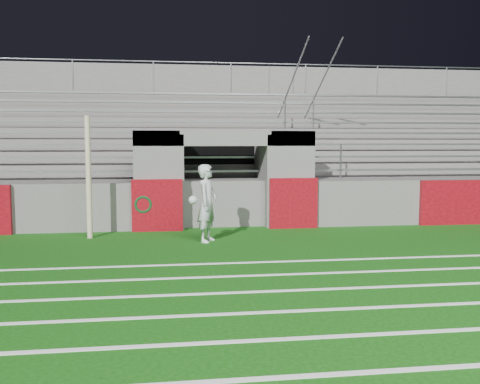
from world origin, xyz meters
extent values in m
plane|color=#0F450B|center=(0.00, 0.00, 0.00)|extent=(90.00, 90.00, 0.00)
cylinder|color=beige|center=(-3.40, 2.17, 1.46)|extent=(0.13, 0.13, 2.92)
cube|color=white|center=(0.00, -6.00, 0.01)|extent=(28.00, 0.09, 0.01)
cube|color=white|center=(0.00, -5.00, 0.01)|extent=(28.00, 0.09, 0.01)
cube|color=white|center=(0.00, -4.00, 0.01)|extent=(28.00, 0.09, 0.01)
cube|color=white|center=(0.00, -3.00, 0.01)|extent=(28.00, 0.09, 0.01)
cube|color=white|center=(0.00, -2.00, 0.01)|extent=(28.00, 0.09, 0.01)
cube|color=white|center=(0.00, -1.00, 0.01)|extent=(28.00, 0.09, 0.01)
cube|color=#5B5856|center=(-1.80, 3.50, 1.30)|extent=(1.20, 1.00, 2.60)
cube|color=#5B5856|center=(1.80, 3.50, 1.30)|extent=(1.20, 1.00, 2.60)
cube|color=black|center=(0.00, 5.20, 1.25)|extent=(2.60, 0.20, 2.50)
cube|color=#5B5856|center=(-1.15, 4.10, 1.25)|extent=(0.10, 2.20, 2.50)
cube|color=#5B5856|center=(1.15, 4.10, 1.25)|extent=(0.10, 2.20, 2.50)
cube|color=#5B5856|center=(0.00, 3.50, 2.40)|extent=(4.80, 1.00, 0.40)
cube|color=#5B5856|center=(0.00, 7.35, 1.15)|extent=(26.00, 8.00, 0.20)
cube|color=#5B5856|center=(0.00, 7.35, 0.53)|extent=(26.00, 8.00, 1.05)
cube|color=#650810|center=(-1.80, 2.94, 0.68)|extent=(1.30, 0.15, 1.35)
cube|color=#650810|center=(1.80, 2.94, 0.68)|extent=(1.30, 0.15, 1.35)
cube|color=#650810|center=(6.50, 2.94, 0.62)|extent=(2.20, 0.15, 1.25)
cube|color=gray|center=(0.00, 4.43, 1.47)|extent=(23.00, 0.28, 0.06)
cube|color=#5B5856|center=(0.00, 5.28, 1.44)|extent=(24.00, 0.75, 0.38)
cube|color=gray|center=(0.00, 5.18, 1.85)|extent=(23.00, 0.28, 0.06)
cube|color=#5B5856|center=(0.00, 6.03, 1.63)|extent=(24.00, 0.75, 0.76)
cube|color=gray|center=(0.00, 5.93, 2.23)|extent=(23.00, 0.28, 0.06)
cube|color=#5B5856|center=(0.00, 6.78, 1.82)|extent=(24.00, 0.75, 1.14)
cube|color=gray|center=(0.00, 6.68, 2.61)|extent=(23.00, 0.28, 0.06)
cube|color=#5B5856|center=(0.00, 7.53, 2.01)|extent=(24.00, 0.75, 1.52)
cube|color=gray|center=(0.00, 7.43, 2.99)|extent=(23.00, 0.28, 0.06)
cube|color=#5B5856|center=(0.00, 8.28, 2.20)|extent=(24.00, 0.75, 1.90)
cube|color=gray|center=(0.00, 8.18, 3.37)|extent=(23.00, 0.28, 0.06)
cube|color=#5B5856|center=(0.00, 9.03, 2.39)|extent=(24.00, 0.75, 2.28)
cube|color=gray|center=(0.00, 8.93, 3.75)|extent=(23.00, 0.28, 0.06)
cube|color=#5B5856|center=(0.00, 9.78, 2.58)|extent=(24.00, 0.75, 2.66)
cube|color=gray|center=(0.00, 9.68, 4.13)|extent=(23.00, 0.28, 0.06)
cube|color=#5B5856|center=(0.00, 10.45, 2.65)|extent=(26.00, 0.60, 5.29)
cylinder|color=#A5A8AD|center=(2.50, 4.15, 1.75)|extent=(0.05, 0.05, 1.00)
cylinder|color=#A5A8AD|center=(2.50, 7.15, 3.27)|extent=(0.05, 0.05, 1.00)
cylinder|color=#A5A8AD|center=(2.50, 10.15, 4.79)|extent=(0.05, 0.05, 1.00)
cylinder|color=#A5A8AD|center=(2.50, 7.15, 3.77)|extent=(0.05, 6.02, 3.08)
cylinder|color=#A5A8AD|center=(3.50, 4.15, 1.75)|extent=(0.05, 0.05, 1.00)
cylinder|color=#A5A8AD|center=(3.50, 7.15, 3.27)|extent=(0.05, 0.05, 1.00)
cylinder|color=#A5A8AD|center=(3.50, 10.15, 4.79)|extent=(0.05, 0.05, 1.00)
cylinder|color=#A5A8AD|center=(3.50, 7.15, 3.77)|extent=(0.05, 6.02, 3.08)
cylinder|color=#A5A8AD|center=(-5.00, 10.15, 4.84)|extent=(0.05, 0.05, 1.10)
cylinder|color=#A5A8AD|center=(-2.00, 10.15, 4.84)|extent=(0.05, 0.05, 1.10)
cylinder|color=#A5A8AD|center=(1.00, 10.15, 4.84)|extent=(0.05, 0.05, 1.10)
cylinder|color=#A5A8AD|center=(4.00, 10.15, 4.84)|extent=(0.05, 0.05, 1.10)
cylinder|color=#A5A8AD|center=(7.00, 10.15, 4.84)|extent=(0.05, 0.05, 1.10)
cylinder|color=#A5A8AD|center=(10.00, 10.15, 4.84)|extent=(0.05, 0.05, 1.10)
cylinder|color=#A5A8AD|center=(0.00, 10.15, 5.39)|extent=(24.00, 0.05, 0.05)
imported|color=silver|center=(-0.63, 1.29, 0.90)|extent=(0.66, 0.77, 1.79)
sphere|color=white|center=(-0.97, 1.14, 0.99)|extent=(0.20, 0.20, 0.20)
torus|color=#0F450D|center=(-2.16, 2.95, 0.68)|extent=(0.59, 0.11, 0.59)
torus|color=#0B3A19|center=(-2.16, 2.90, 0.71)|extent=(0.47, 0.09, 0.47)
camera|label=1|loc=(-1.56, -10.92, 2.29)|focal=40.00mm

